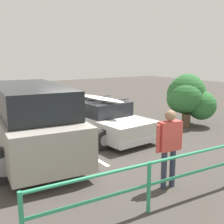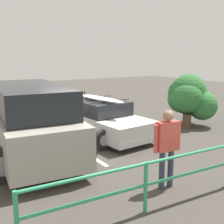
# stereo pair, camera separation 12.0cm
# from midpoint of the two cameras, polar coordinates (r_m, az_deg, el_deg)

# --- Properties ---
(ground_plane) EXTENTS (44.00, 44.00, 0.02)m
(ground_plane) POSITION_cam_midpoint_polar(r_m,az_deg,el_deg) (9.46, -4.44, -5.65)
(ground_plane) COLOR #423D38
(ground_plane) RESTS_ON ground
(parking_stripe) EXTENTS (0.12, 4.89, 0.00)m
(parking_stripe) POSITION_cam_midpoint_polar(r_m,az_deg,el_deg) (9.27, -8.65, -6.03)
(parking_stripe) COLOR silver
(parking_stripe) RESTS_ON ground
(sedan_car) EXTENTS (2.47, 4.08, 1.51)m
(sedan_car) POSITION_cam_midpoint_polar(r_m,az_deg,el_deg) (9.75, -1.70, -1.45)
(sedan_car) COLOR silver
(sedan_car) RESTS_ON ground
(suv_car) EXTENTS (2.95, 5.18, 1.98)m
(suv_car) POSITION_cam_midpoint_polar(r_m,az_deg,el_deg) (8.03, -15.83, -1.55)
(suv_car) COLOR #9E998E
(suv_car) RESTS_ON ground
(person_bystander) EXTENTS (0.65, 0.25, 1.67)m
(person_bystander) POSITION_cam_midpoint_polar(r_m,az_deg,el_deg) (5.94, 11.74, -5.98)
(person_bystander) COLOR #33384C
(person_bystander) RESTS_ON ground
(bush_near_left) EXTENTS (1.83, 2.01, 2.06)m
(bush_near_left) POSITION_cam_midpoint_polar(r_m,az_deg,el_deg) (11.58, 15.66, 3.06)
(bush_near_left) COLOR #4C3828
(bush_near_left) RESTS_ON ground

